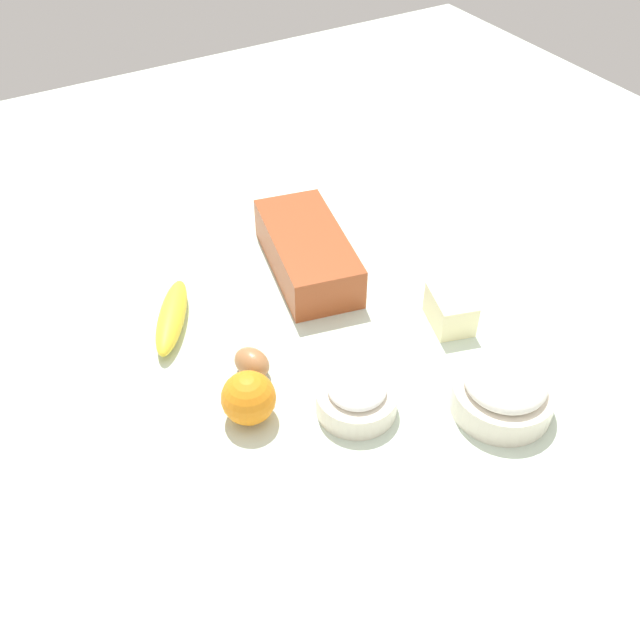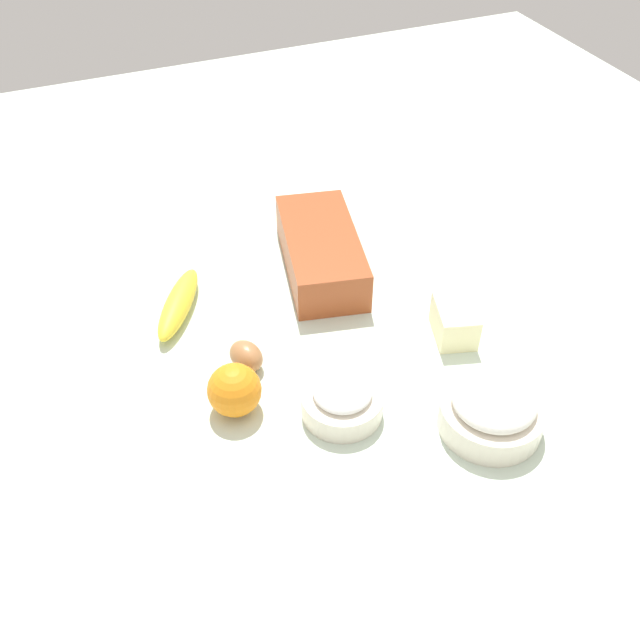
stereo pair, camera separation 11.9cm
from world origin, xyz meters
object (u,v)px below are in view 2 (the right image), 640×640
(sugar_bowl, at_px, (342,400))
(orange_fruit, at_px, (234,390))
(flour_bowl, at_px, (492,410))
(butter_block, at_px, (455,321))
(egg_near_butter, at_px, (246,356))
(loaf_pan, at_px, (321,251))
(banana, at_px, (178,304))

(sugar_bowl, bearing_deg, orange_fruit, -115.21)
(flour_bowl, relative_size, orange_fruit, 1.88)
(butter_block, distance_m, egg_near_butter, 0.35)
(flour_bowl, distance_m, butter_block, 0.20)
(loaf_pan, distance_m, sugar_bowl, 0.36)
(butter_block, xyz_separation_m, egg_near_butter, (-0.06, -0.35, -0.01))
(banana, bearing_deg, egg_near_butter, 21.78)
(flour_bowl, xyz_separation_m, orange_fruit, (-0.18, -0.34, 0.00))
(banana, relative_size, orange_fruit, 2.31)
(sugar_bowl, xyz_separation_m, butter_block, (-0.09, 0.24, 0.00))
(orange_fruit, relative_size, egg_near_butter, 1.30)
(sugar_bowl, distance_m, egg_near_butter, 0.18)
(flour_bowl, bearing_deg, egg_near_butter, -130.92)
(loaf_pan, relative_size, butter_block, 3.35)
(loaf_pan, distance_m, flour_bowl, 0.46)
(banana, height_order, butter_block, butter_block)
(loaf_pan, distance_m, butter_block, 0.29)
(butter_block, bearing_deg, sugar_bowl, -70.50)
(flour_bowl, relative_size, banana, 0.81)
(flour_bowl, height_order, butter_block, flour_bowl)
(butter_block, bearing_deg, orange_fruit, -87.43)
(banana, bearing_deg, loaf_pan, 94.30)
(orange_fruit, bearing_deg, flour_bowl, 62.41)
(flour_bowl, relative_size, egg_near_butter, 2.44)
(flour_bowl, height_order, orange_fruit, orange_fruit)
(orange_fruit, height_order, butter_block, orange_fruit)
(egg_near_butter, bearing_deg, orange_fruit, -28.53)
(sugar_bowl, distance_m, butter_block, 0.26)
(orange_fruit, height_order, egg_near_butter, orange_fruit)
(sugar_bowl, bearing_deg, egg_near_butter, -145.14)
(flour_bowl, bearing_deg, loaf_pan, -169.14)
(loaf_pan, relative_size, egg_near_butter, 4.75)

